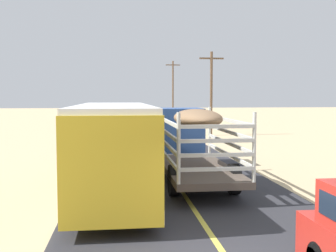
{
  "coord_description": "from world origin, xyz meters",
  "views": [
    {
      "loc": [
        -2.3,
        -7.49,
        3.51
      ],
      "look_at": [
        0.0,
        11.48,
        2.14
      ],
      "focal_mm": 43.8,
      "sensor_mm": 36.0,
      "label": 1
    }
  ],
  "objects": [
    {
      "name": "livestock_truck",
      "position": [
        0.69,
        11.11,
        1.79
      ],
      "size": [
        2.53,
        9.7,
        3.02
      ],
      "color": "#3359A5",
      "rests_on": "road_surface"
    },
    {
      "name": "bus",
      "position": [
        -2.48,
        7.09,
        1.75
      ],
      "size": [
        2.54,
        10.0,
        3.21
      ],
      "color": "gold",
      "rests_on": "road_surface"
    },
    {
      "name": "power_pole_far",
      "position": [
        6.0,
        54.77,
        4.76
      ],
      "size": [
        2.2,
        0.24,
        8.92
      ],
      "color": "brown",
      "rests_on": "ground"
    },
    {
      "name": "car_far",
      "position": [
        0.83,
        25.97,
        1.09
      ],
      "size": [
        1.9,
        4.62,
        1.93
      ],
      "color": "#8C7259",
      "rests_on": "road_surface"
    },
    {
      "name": "power_pole_mid",
      "position": [
        6.0,
        28.68,
        4.05
      ],
      "size": [
        2.2,
        0.24,
        7.52
      ],
      "color": "brown",
      "rests_on": "ground"
    }
  ]
}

